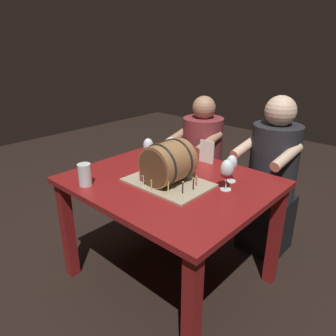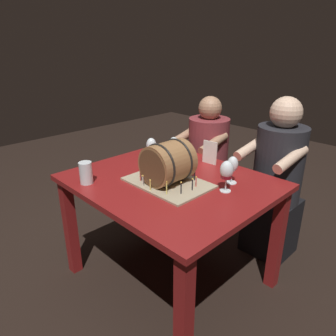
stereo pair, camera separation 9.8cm
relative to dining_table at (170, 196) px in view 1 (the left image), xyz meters
The scene contains 12 objects.
ground_plane 0.64m from the dining_table, ahead, with size 8.00×8.00×0.00m, color black.
dining_table is the anchor object (origin of this frame).
barrel_cake 0.24m from the dining_table, 59.19° to the right, with size 0.49×0.34×0.26m.
wine_glass_amber 0.40m from the dining_table, 131.14° to the left, with size 0.08×0.08×0.18m.
wine_glass_red 0.42m from the dining_table, 17.98° to the left, with size 0.08×0.08×0.18m.
wine_glass_white 0.35m from the dining_table, 112.71° to the left, with size 0.07×0.07×0.17m.
wine_glass_rose 0.41m from the dining_table, 158.48° to the left, with size 0.07×0.07×0.17m.
wine_glass_empty 0.43m from the dining_table, 37.86° to the left, with size 0.07×0.07×0.17m.
beer_pint 0.54m from the dining_table, 128.30° to the right, with size 0.08×0.08×0.13m.
menu_card 0.44m from the dining_table, 91.22° to the left, with size 0.11×0.01×0.16m, color silver.
person_seated_left 0.84m from the dining_table, 112.69° to the left, with size 0.38×0.46×1.14m.
person_seated_right 0.83m from the dining_table, 67.33° to the left, with size 0.40×0.49×1.21m.
Camera 1 is at (1.18, -1.32, 1.53)m, focal length 33.44 mm.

